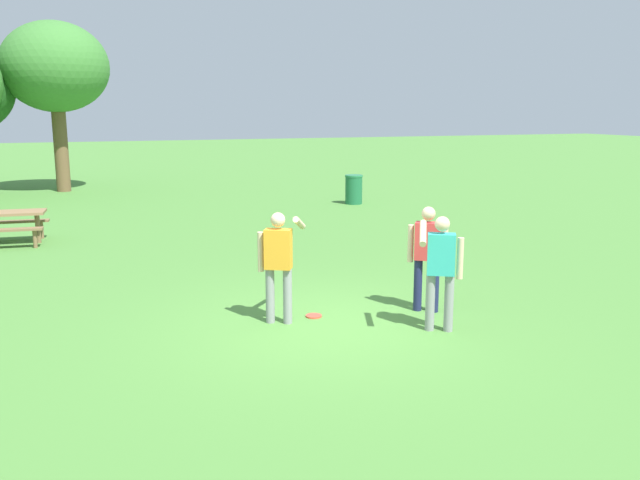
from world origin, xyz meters
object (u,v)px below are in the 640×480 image
person_thrower (441,265)px  frisbee (314,316)px  person_bystander (427,252)px  picnic_table_near (6,221)px  person_catcher (279,259)px  trash_can_further_along (354,189)px  tree_slender_mid (55,68)px

person_thrower → frisbee: size_ratio=6.75×
person_bystander → picnic_table_near: 10.29m
person_thrower → person_catcher: (-1.99, 1.17, 0.00)m
trash_can_further_along → person_catcher: bearing=-119.0°
person_catcher → tree_slender_mid: 18.75m
picnic_table_near → person_catcher: bearing=-62.0°
trash_can_further_along → tree_slender_mid: tree_slender_mid is taller
frisbee → tree_slender_mid: 18.98m
person_catcher → picnic_table_near: size_ratio=0.90×
person_thrower → person_bystander: same height
person_catcher → tree_slender_mid: (-2.84, 18.18, 3.61)m
trash_can_further_along → picnic_table_near: bearing=-162.2°
frisbee → tree_slender_mid: tree_slender_mid is taller
person_catcher → frisbee: 1.11m
person_thrower → person_catcher: 2.31m
tree_slender_mid → frisbee: bearing=-79.3°
person_bystander → picnic_table_near: (-6.43, 8.03, -0.38)m
person_thrower → trash_can_further_along: bearing=71.4°
person_bystander → trash_can_further_along: 11.94m
person_thrower → tree_slender_mid: 20.27m
person_bystander → tree_slender_mid: 19.50m
frisbee → trash_can_further_along: 12.29m
person_thrower → frisbee: (-1.42, 1.24, -0.95)m
person_thrower → trash_can_further_along: size_ratio=1.71×
person_bystander → trash_can_further_along: (3.81, 11.31, -0.46)m
person_thrower → person_bystander: (0.31, 0.89, -0.02)m
picnic_table_near → tree_slender_mid: bearing=83.0°
person_thrower → tree_slender_mid: tree_slender_mid is taller
person_catcher → trash_can_further_along: 12.62m
frisbee → trash_can_further_along: size_ratio=0.25×
frisbee → trash_can_further_along: trash_can_further_along is taller
person_bystander → tree_slender_mid: tree_slender_mid is taller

